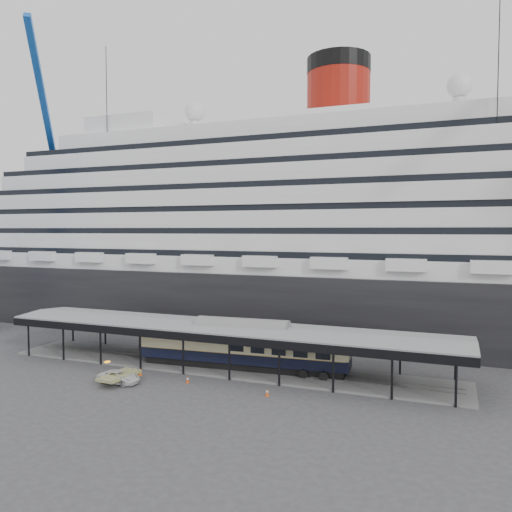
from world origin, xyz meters
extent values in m
plane|color=#38383A|center=(0.00, 0.00, 0.00)|extent=(200.00, 200.00, 0.00)
cube|color=black|center=(0.00, 32.00, 5.00)|extent=(130.00, 30.00, 10.00)
cylinder|color=maroon|center=(8.00, 32.00, 37.40)|extent=(10.00, 10.00, 9.00)
cylinder|color=black|center=(8.00, 32.00, 42.65)|extent=(10.10, 10.10, 2.50)
sphere|color=silver|center=(-18.00, 32.00, 37.70)|extent=(3.60, 3.60, 3.60)
sphere|color=silver|center=(26.00, 32.00, 37.70)|extent=(3.60, 3.60, 3.60)
cube|color=slate|center=(0.00, 5.00, 0.12)|extent=(56.00, 8.00, 0.24)
cube|color=slate|center=(0.00, 4.28, 0.28)|extent=(54.00, 0.08, 0.10)
cube|color=slate|center=(0.00, 5.72, 0.28)|extent=(54.00, 0.08, 0.10)
cube|color=black|center=(0.00, 0.50, 4.45)|extent=(56.00, 0.18, 0.90)
cube|color=black|center=(0.00, 9.50, 4.45)|extent=(56.00, 0.18, 0.90)
cube|color=slate|center=(0.00, 5.00, 5.18)|extent=(56.00, 9.00, 0.24)
cube|color=blue|center=(-37.61, 15.88, 39.20)|extent=(12.92, 17.86, 16.80)
cylinder|color=black|center=(-29.22, 21.75, 23.60)|extent=(0.12, 0.12, 47.21)
cylinder|color=black|center=(30.26, 20.24, 23.60)|extent=(0.12, 0.12, 47.21)
imported|color=silver|center=(-7.69, -4.46, 0.66)|extent=(4.89, 2.48, 1.32)
cube|color=black|center=(2.71, 5.00, 0.64)|extent=(24.12, 4.46, 0.80)
cube|color=black|center=(2.71, 5.00, 1.67)|extent=(25.29, 5.00, 1.26)
cube|color=beige|center=(2.71, 5.00, 3.04)|extent=(25.29, 5.04, 1.48)
cube|color=black|center=(2.71, 5.00, 4.01)|extent=(25.29, 5.00, 0.46)
cube|color=#F15C0D|center=(-7.28, -1.21, 0.02)|extent=(0.52, 0.52, 0.03)
cone|color=#F15C0D|center=(-7.28, -1.21, 0.42)|extent=(0.44, 0.44, 0.80)
cylinder|color=white|center=(-7.28, -1.21, 0.50)|extent=(0.26, 0.26, 0.16)
cube|color=#DA3F0C|center=(-0.86, -1.72, 0.01)|extent=(0.39, 0.39, 0.03)
cone|color=#DA3F0C|center=(-0.86, -1.72, 0.37)|extent=(0.33, 0.33, 0.70)
cylinder|color=white|center=(-0.86, -1.72, 0.44)|extent=(0.22, 0.22, 0.14)
cube|color=#D0480B|center=(8.60, -2.60, 0.02)|extent=(0.39, 0.39, 0.03)
cone|color=#D0480B|center=(8.60, -2.60, 0.38)|extent=(0.33, 0.33, 0.72)
cylinder|color=white|center=(8.60, -2.60, 0.45)|extent=(0.23, 0.23, 0.14)
camera|label=1|loc=(25.38, -48.27, 16.48)|focal=35.00mm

